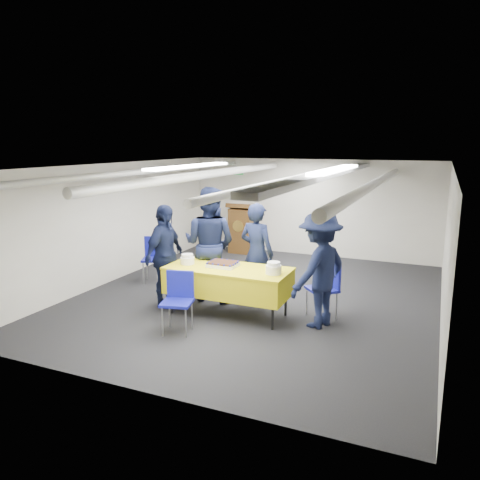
{
  "coord_description": "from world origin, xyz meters",
  "views": [
    {
      "loc": [
        2.85,
        -7.38,
        2.69
      ],
      "look_at": [
        -0.25,
        -0.2,
        1.05
      ],
      "focal_mm": 35.0,
      "sensor_mm": 36.0,
      "label": 1
    }
  ],
  "objects_px": {
    "sailor_a": "(257,253)",
    "sailor_b": "(209,244)",
    "podium": "(242,228)",
    "sheet_cake": "(223,264)",
    "chair_near": "(179,295)",
    "chair_right": "(327,284)",
    "serving_table": "(228,281)",
    "chair_left": "(154,254)",
    "sailor_c": "(165,256)",
    "sailor_d": "(319,270)"
  },
  "relations": [
    {
      "from": "podium",
      "to": "sheet_cake",
      "type": "bearing_deg",
      "value": -70.88
    },
    {
      "from": "chair_near",
      "to": "chair_right",
      "type": "xyz_separation_m",
      "value": [
        1.84,
        1.4,
        0.0
      ]
    },
    {
      "from": "sailor_c",
      "to": "sailor_d",
      "type": "bearing_deg",
      "value": -86.2
    },
    {
      "from": "sailor_c",
      "to": "chair_left",
      "type": "bearing_deg",
      "value": 41.06
    },
    {
      "from": "chair_right",
      "to": "serving_table",
      "type": "bearing_deg",
      "value": -159.52
    },
    {
      "from": "sailor_d",
      "to": "chair_right",
      "type": "bearing_deg",
      "value": -160.71
    },
    {
      "from": "chair_near",
      "to": "chair_left",
      "type": "relative_size",
      "value": 1.0
    },
    {
      "from": "podium",
      "to": "sailor_a",
      "type": "relative_size",
      "value": 0.73
    },
    {
      "from": "chair_right",
      "to": "sheet_cake",
      "type": "bearing_deg",
      "value": -161.97
    },
    {
      "from": "sheet_cake",
      "to": "serving_table",
      "type": "bearing_deg",
      "value": -18.69
    },
    {
      "from": "sheet_cake",
      "to": "podium",
      "type": "distance_m",
      "value": 4.23
    },
    {
      "from": "sailor_c",
      "to": "chair_near",
      "type": "bearing_deg",
      "value": -137.45
    },
    {
      "from": "podium",
      "to": "chair_left",
      "type": "xyz_separation_m",
      "value": [
        -0.64,
        -2.89,
        -0.08
      ]
    },
    {
      "from": "sailor_b",
      "to": "sailor_d",
      "type": "height_order",
      "value": "sailor_b"
    },
    {
      "from": "sheet_cake",
      "to": "chair_near",
      "type": "bearing_deg",
      "value": -107.66
    },
    {
      "from": "sheet_cake",
      "to": "chair_left",
      "type": "height_order",
      "value": "chair_left"
    },
    {
      "from": "sailor_c",
      "to": "sheet_cake",
      "type": "bearing_deg",
      "value": -85.86
    },
    {
      "from": "sheet_cake",
      "to": "chair_right",
      "type": "relative_size",
      "value": 0.53
    },
    {
      "from": "podium",
      "to": "sailor_a",
      "type": "distance_m",
      "value": 3.7
    },
    {
      "from": "podium",
      "to": "chair_left",
      "type": "height_order",
      "value": "podium"
    },
    {
      "from": "chair_right",
      "to": "chair_left",
      "type": "height_order",
      "value": "same"
    },
    {
      "from": "serving_table",
      "to": "podium",
      "type": "bearing_deg",
      "value": 110.28
    },
    {
      "from": "sailor_b",
      "to": "chair_right",
      "type": "bearing_deg",
      "value": 178.67
    },
    {
      "from": "chair_near",
      "to": "sailor_d",
      "type": "bearing_deg",
      "value": 28.31
    },
    {
      "from": "chair_right",
      "to": "sailor_b",
      "type": "distance_m",
      "value": 2.11
    },
    {
      "from": "sailor_a",
      "to": "sailor_b",
      "type": "relative_size",
      "value": 0.87
    },
    {
      "from": "chair_near",
      "to": "chair_left",
      "type": "xyz_separation_m",
      "value": [
        -1.74,
        1.99,
        0.0
      ]
    },
    {
      "from": "sheet_cake",
      "to": "chair_near",
      "type": "xyz_separation_m",
      "value": [
        -0.28,
        -0.89,
        -0.28
      ]
    },
    {
      "from": "chair_near",
      "to": "podium",
      "type": "bearing_deg",
      "value": 102.67
    },
    {
      "from": "sailor_b",
      "to": "sailor_c",
      "type": "height_order",
      "value": "sailor_b"
    },
    {
      "from": "serving_table",
      "to": "sailor_c",
      "type": "xyz_separation_m",
      "value": [
        -1.14,
        -0.03,
        0.29
      ]
    },
    {
      "from": "sheet_cake",
      "to": "chair_right",
      "type": "bearing_deg",
      "value": 18.03
    },
    {
      "from": "sheet_cake",
      "to": "sailor_b",
      "type": "xyz_separation_m",
      "value": [
        -0.51,
        0.54,
        0.17
      ]
    },
    {
      "from": "sailor_c",
      "to": "sailor_b",
      "type": "bearing_deg",
      "value": -40.03
    },
    {
      "from": "sailor_a",
      "to": "sailor_c",
      "type": "bearing_deg",
      "value": 40.98
    },
    {
      "from": "sheet_cake",
      "to": "podium",
      "type": "height_order",
      "value": "podium"
    },
    {
      "from": "sailor_d",
      "to": "chair_near",
      "type": "bearing_deg",
      "value": -38.86
    },
    {
      "from": "serving_table",
      "to": "chair_right",
      "type": "relative_size",
      "value": 2.24
    },
    {
      "from": "sheet_cake",
      "to": "chair_right",
      "type": "xyz_separation_m",
      "value": [
        1.55,
        0.5,
        -0.28
      ]
    },
    {
      "from": "sheet_cake",
      "to": "sailor_c",
      "type": "relative_size",
      "value": 0.27
    },
    {
      "from": "chair_right",
      "to": "chair_left",
      "type": "xyz_separation_m",
      "value": [
        -3.57,
        0.59,
        0.0
      ]
    },
    {
      "from": "serving_table",
      "to": "sailor_b",
      "type": "bearing_deg",
      "value": 136.92
    },
    {
      "from": "chair_right",
      "to": "sailor_b",
      "type": "bearing_deg",
      "value": 178.98
    },
    {
      "from": "podium",
      "to": "sailor_b",
      "type": "distance_m",
      "value": 3.58
    },
    {
      "from": "sailor_a",
      "to": "sailor_b",
      "type": "bearing_deg",
      "value": 22.32
    },
    {
      "from": "chair_near",
      "to": "sailor_b",
      "type": "bearing_deg",
      "value": 99.0
    },
    {
      "from": "sheet_cake",
      "to": "sailor_b",
      "type": "height_order",
      "value": "sailor_b"
    },
    {
      "from": "serving_table",
      "to": "sailor_b",
      "type": "height_order",
      "value": "sailor_b"
    },
    {
      "from": "sheet_cake",
      "to": "chair_near",
      "type": "distance_m",
      "value": 0.98
    },
    {
      "from": "serving_table",
      "to": "chair_near",
      "type": "bearing_deg",
      "value": -114.38
    }
  ]
}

